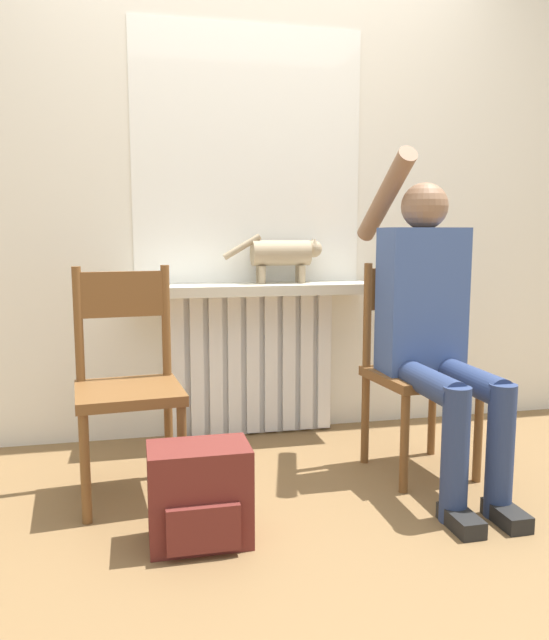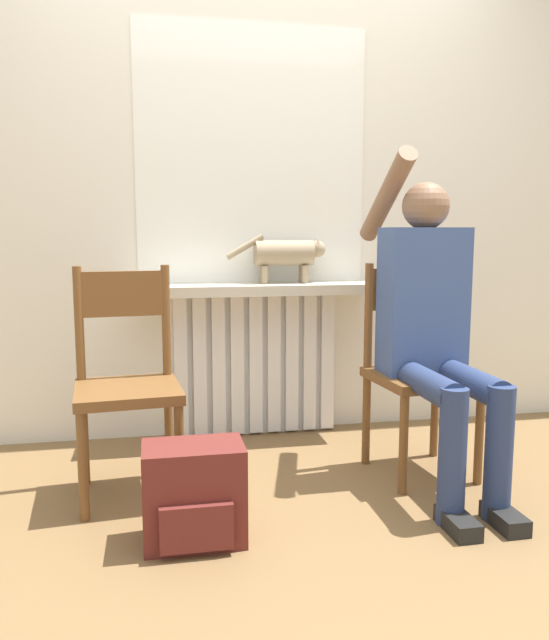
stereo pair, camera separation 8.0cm
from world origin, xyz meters
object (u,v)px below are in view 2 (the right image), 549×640
(chair_right, at_px, (417,367))
(person, at_px, (433,321))
(chair_left, at_px, (127,380))
(cat, at_px, (286,254))
(backpack, at_px, (194,494))

(chair_right, relative_size, person, 0.66)
(chair_right, bearing_deg, chair_left, 174.47)
(chair_left, xyz_separation_m, cat, (0.77, 0.58, 0.47))
(chair_right, relative_size, cat, 1.79)
(chair_left, distance_m, cat, 1.07)
(chair_right, distance_m, person, 0.26)
(person, height_order, cat, person)
(chair_left, distance_m, person, 1.25)
(chair_left, distance_m, backpack, 0.59)
(person, bearing_deg, chair_left, 173.99)
(person, xyz_separation_m, backpack, (-1.00, -0.33, -0.52))
(chair_right, xyz_separation_m, cat, (-0.45, 0.58, 0.47))
(backpack, bearing_deg, cat, 62.73)
(chair_right, height_order, backpack, chair_right)
(cat, xyz_separation_m, backpack, (-0.54, -1.05, -0.77))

